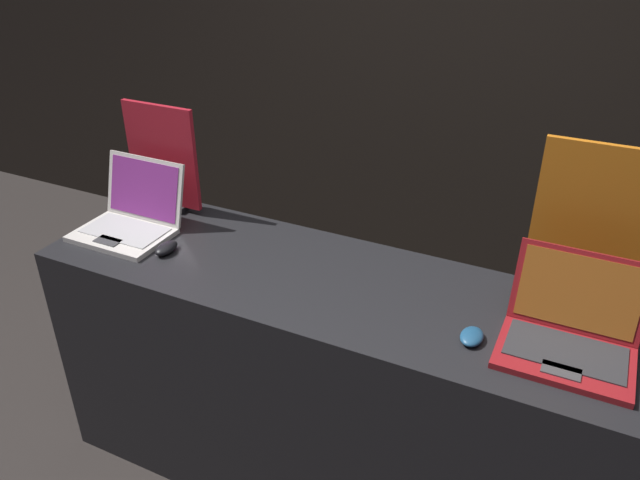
% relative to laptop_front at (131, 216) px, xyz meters
% --- Properties ---
extents(wall_back, '(8.00, 0.05, 2.80)m').
position_rel_laptop_front_xyz_m(wall_back, '(0.83, 1.71, 0.37)').
color(wall_back, black).
rests_on(wall_back, ground_plane).
extents(display_counter, '(2.07, 0.62, 0.97)m').
position_rel_laptop_front_xyz_m(display_counter, '(0.83, 0.01, -0.54)').
color(display_counter, black).
rests_on(display_counter, ground_plane).
extents(laptop_front, '(0.36, 0.33, 0.26)m').
position_rel_laptop_front_xyz_m(laptop_front, '(0.00, 0.00, 0.00)').
color(laptop_front, silver).
rests_on(laptop_front, display_counter).
extents(mouse_front, '(0.06, 0.11, 0.04)m').
position_rel_laptop_front_xyz_m(mouse_front, '(0.23, -0.08, -0.04)').
color(mouse_front, black).
rests_on(mouse_front, display_counter).
extents(promo_stand_front, '(0.33, 0.07, 0.44)m').
position_rel_laptop_front_xyz_m(promo_stand_front, '(0.00, 0.22, 0.15)').
color(promo_stand_front, black).
rests_on(promo_stand_front, display_counter).
extents(laptop_back, '(0.37, 0.32, 0.26)m').
position_rel_laptop_front_xyz_m(laptop_back, '(1.62, -0.02, 0.00)').
color(laptop_back, maroon).
rests_on(laptop_back, display_counter).
extents(mouse_back, '(0.07, 0.10, 0.03)m').
position_rel_laptop_front_xyz_m(mouse_back, '(1.36, -0.10, -0.05)').
color(mouse_back, navy).
rests_on(mouse_back, display_counter).
extents(promo_stand_back, '(0.37, 0.07, 0.54)m').
position_rel_laptop_front_xyz_m(promo_stand_back, '(1.62, 0.25, 0.20)').
color(promo_stand_back, black).
rests_on(promo_stand_back, display_counter).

